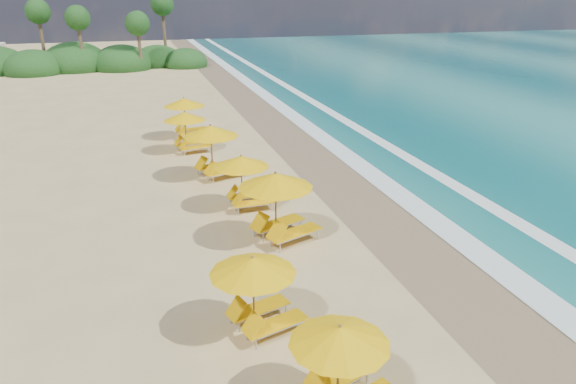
{
  "coord_description": "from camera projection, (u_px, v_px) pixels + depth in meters",
  "views": [
    {
      "loc": [
        -5.4,
        -18.25,
        8.53
      ],
      "look_at": [
        0.0,
        0.0,
        1.2
      ],
      "focal_mm": 33.13,
      "sensor_mm": 36.0,
      "label": 1
    }
  ],
  "objects": [
    {
      "name": "station_4",
      "position": [
        246.0,
        178.0,
        21.6
      ],
      "size": [
        2.56,
        2.38,
        2.31
      ],
      "rotation": [
        0.0,
        0.0,
        0.05
      ],
      "color": "olive",
      "rests_on": "ground"
    },
    {
      "name": "station_1",
      "position": [
        345.0,
        360.0,
        11.17
      ],
      "size": [
        2.77,
        2.71,
        2.17
      ],
      "rotation": [
        0.0,
        0.0,
        0.33
      ],
      "color": "olive",
      "rests_on": "ground"
    },
    {
      "name": "station_6",
      "position": [
        189.0,
        129.0,
        29.09
      ],
      "size": [
        2.81,
        2.7,
        2.32
      ],
      "rotation": [
        0.0,
        0.0,
        0.21
      ],
      "color": "olive",
      "rests_on": "ground"
    },
    {
      "name": "station_7",
      "position": [
        188.0,
        115.0,
        31.86
      ],
      "size": [
        2.86,
        2.69,
        2.49
      ],
      "rotation": [
        0.0,
        0.0,
        0.1
      ],
      "color": "olive",
      "rests_on": "ground"
    },
    {
      "name": "station_2",
      "position": [
        259.0,
        288.0,
        13.72
      ],
      "size": [
        2.87,
        2.79,
        2.28
      ],
      "rotation": [
        0.0,
        0.0,
        0.3
      ],
      "color": "olive",
      "rests_on": "ground"
    },
    {
      "name": "wet_sand",
      "position": [
        381.0,
        209.0,
        21.88
      ],
      "size": [
        4.0,
        160.0,
        0.01
      ],
      "primitive_type": "cube",
      "color": "#7E6A4B",
      "rests_on": "ground"
    },
    {
      "name": "treeline",
      "position": [
        85.0,
        61.0,
        58.56
      ],
      "size": [
        25.8,
        8.8,
        9.74
      ],
      "color": "#163D14",
      "rests_on": "ground"
    },
    {
      "name": "station_3",
      "position": [
        280.0,
        202.0,
        18.69
      ],
      "size": [
        3.44,
        3.39,
        2.67
      ],
      "rotation": [
        0.0,
        0.0,
        0.36
      ],
      "color": "olive",
      "rests_on": "ground"
    },
    {
      "name": "surf_foam",
      "position": [
        439.0,
        202.0,
        22.59
      ],
      "size": [
        4.0,
        160.0,
        0.01
      ],
      "color": "white",
      "rests_on": "ground"
    },
    {
      "name": "ground",
      "position": [
        288.0,
        221.0,
        20.82
      ],
      "size": [
        160.0,
        160.0,
        0.0
      ],
      "primitive_type": "plane",
      "color": "tan",
      "rests_on": "ground"
    },
    {
      "name": "station_5",
      "position": [
        215.0,
        147.0,
        25.09
      ],
      "size": [
        3.36,
        3.29,
        2.64
      ],
      "rotation": [
        0.0,
        0.0,
        0.33
      ],
      "color": "olive",
      "rests_on": "ground"
    }
  ]
}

